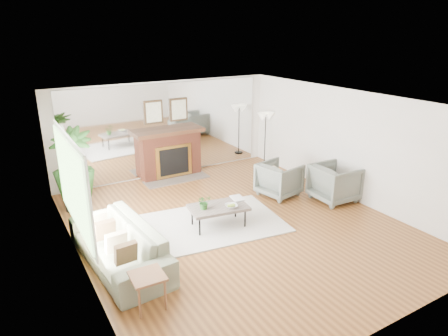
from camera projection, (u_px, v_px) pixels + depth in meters
ground at (236, 224)px, 8.09m from camera, size 7.00×7.00×0.00m
wall_left at (76, 198)px, 6.24m from camera, size 0.02×7.00×2.50m
wall_right at (347, 145)px, 9.12m from camera, size 0.02×7.00×2.50m
wall_back at (166, 129)px, 10.51m from camera, size 6.00×0.02×2.50m
mirror_panel at (167, 129)px, 10.50m from camera, size 5.40×0.04×2.40m
window_panel at (72, 184)px, 6.55m from camera, size 0.04×2.40×1.50m
fireplace at (171, 153)px, 10.52m from camera, size 1.85×0.83×2.05m
area_rug at (214, 223)px, 8.13m from camera, size 2.90×2.24×0.03m
coffee_table at (218, 208)px, 7.86m from camera, size 1.22×0.83×0.45m
sofa at (119, 245)px, 6.64m from camera, size 1.15×2.51×0.71m
armchair_back at (279, 179)px, 9.41m from camera, size 1.03×1.01×0.80m
armchair_front at (335, 183)px, 9.11m from camera, size 0.97×0.95×0.86m
side_table at (148, 280)px, 5.56m from camera, size 0.48×0.48×0.52m
potted_ficus at (73, 167)px, 8.48m from camera, size 1.06×1.06×1.81m
floor_lamp at (266, 121)px, 11.20m from camera, size 0.50×0.28×1.54m
tabletop_plant at (204, 202)px, 7.68m from camera, size 0.27×0.24×0.29m
fruit_bowl at (231, 206)px, 7.78m from camera, size 0.30×0.30×0.06m
book at (232, 199)px, 8.14m from camera, size 0.28×0.36×0.02m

